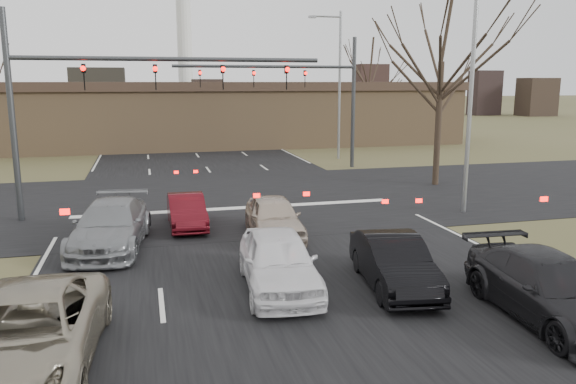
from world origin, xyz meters
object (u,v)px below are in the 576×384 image
at_px(building, 212,113).
at_px(car_red_ahead, 187,211).
at_px(car_silver_ahead, 274,217).
at_px(mast_arm_far, 310,87).
at_px(car_silver_suv, 26,334).
at_px(car_black_hatch, 394,262).
at_px(streetlight_right_near, 468,75).
at_px(car_white_sedan, 279,261).
at_px(car_grey_ahead, 111,226).
at_px(mast_arm_near, 101,88).
at_px(streetlight_right_far, 337,78).
at_px(car_charcoal_sedan, 550,288).

bearing_deg(building, car_red_ahead, -98.90).
height_order(car_red_ahead, car_silver_ahead, car_silver_ahead).
xyz_separation_m(mast_arm_far, car_red_ahead, (-8.50, -12.60, -4.41)).
relative_size(mast_arm_far, car_silver_suv, 2.04).
bearing_deg(car_black_hatch, car_silver_ahead, 117.45).
relative_size(mast_arm_far, car_black_hatch, 2.66).
bearing_deg(car_silver_suv, streetlight_right_near, 36.72).
bearing_deg(car_white_sedan, car_black_hatch, -7.09).
relative_size(building, car_silver_ahead, 10.07).
height_order(mast_arm_far, car_grey_ahead, mast_arm_far).
bearing_deg(car_white_sedan, car_red_ahead, 109.15).
bearing_deg(building, mast_arm_far, -74.42).
distance_m(mast_arm_near, mast_arm_far, 15.17).
bearing_deg(mast_arm_near, car_silver_suv, -93.50).
bearing_deg(car_grey_ahead, car_silver_suv, -90.08).
bearing_deg(streetlight_right_far, car_black_hatch, -105.79).
height_order(mast_arm_far, car_white_sedan, mast_arm_far).
distance_m(mast_arm_far, car_silver_suv, 26.06).
distance_m(mast_arm_far, streetlight_right_far, 5.12).
height_order(car_white_sedan, car_charcoal_sedan, car_white_sedan).
xyz_separation_m(building, car_white_sedan, (-2.50, -34.65, -1.89)).
height_order(car_white_sedan, car_black_hatch, car_white_sedan).
bearing_deg(car_silver_suv, car_grey_ahead, 85.78).
xyz_separation_m(mast_arm_near, streetlight_right_near, (14.05, -3.00, 0.51)).
bearing_deg(building, streetlight_right_far, -56.35).
xyz_separation_m(car_charcoal_sedan, car_silver_ahead, (-4.52, 8.23, -0.02)).
xyz_separation_m(building, mast_arm_far, (4.18, -15.00, 2.35)).
bearing_deg(mast_arm_near, car_black_hatch, -53.19).
bearing_deg(car_charcoal_sedan, car_black_hatch, 136.60).
bearing_deg(car_red_ahead, mast_arm_far, 55.71).
height_order(car_black_hatch, car_red_ahead, car_black_hatch).
xyz_separation_m(building, streetlight_right_far, (7.32, -11.00, 2.92)).
height_order(streetlight_right_near, car_silver_suv, streetlight_right_near).
height_order(car_white_sedan, car_red_ahead, car_white_sedan).
height_order(car_grey_ahead, car_red_ahead, car_grey_ahead).
distance_m(car_silver_suv, car_red_ahead, 10.69).
xyz_separation_m(mast_arm_far, car_white_sedan, (-6.68, -19.65, -4.24)).
relative_size(building, streetlight_right_far, 4.24).
xyz_separation_m(car_silver_suv, car_silver_ahead, (6.50, 7.86, -0.04)).
height_order(mast_arm_near, car_black_hatch, mast_arm_near).
relative_size(mast_arm_far, car_white_sedan, 2.45).
height_order(mast_arm_near, car_red_ahead, mast_arm_near).
relative_size(mast_arm_near, car_red_ahead, 3.28).
xyz_separation_m(car_black_hatch, car_red_ahead, (-4.78, 7.68, -0.08)).
xyz_separation_m(mast_arm_near, car_charcoal_sedan, (10.24, -13.00, -4.34)).
relative_size(streetlight_right_far, car_black_hatch, 2.39).
distance_m(building, car_silver_suv, 38.52).
relative_size(car_charcoal_sedan, car_red_ahead, 1.37).
height_order(mast_arm_far, streetlight_right_far, streetlight_right_far).
distance_m(car_black_hatch, car_silver_ahead, 5.84).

